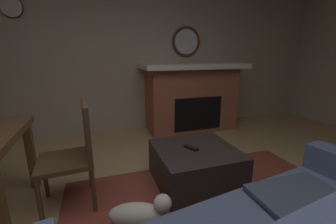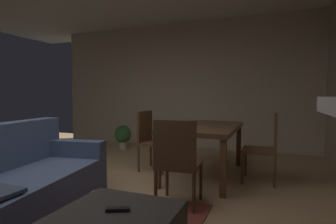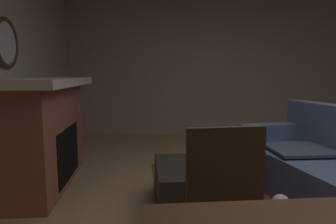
# 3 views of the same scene
# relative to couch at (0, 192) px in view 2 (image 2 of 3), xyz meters

# --- Properties ---
(floor) EXTENTS (9.35, 9.35, 0.00)m
(floor) POSITION_rel_couch_xyz_m (0.37, -0.31, -0.32)
(floor) COLOR tan
(wall_right_window_side) EXTENTS (0.12, 6.29, 2.83)m
(wall_right_window_side) POSITION_rel_couch_xyz_m (4.27, -0.31, 1.10)
(wall_right_window_side) COLOR beige
(wall_right_window_side) RESTS_ON ground
(couch) EXTENTS (2.29, 1.17, 0.89)m
(couch) POSITION_rel_couch_xyz_m (0.00, 0.00, 0.00)
(couch) COLOR #4C5B7F
(couch) RESTS_ON ground
(tv_remote) EXTENTS (0.11, 0.17, 0.02)m
(tv_remote) POSITION_rel_couch_xyz_m (-0.11, -1.28, 0.09)
(tv_remote) COLOR black
(tv_remote) RESTS_ON ottoman_coffee_table
(dining_table) EXTENTS (1.64, 0.94, 0.74)m
(dining_table) POSITION_rel_couch_xyz_m (2.18, -1.32, 0.35)
(dining_table) COLOR brown
(dining_table) RESTS_ON ground
(dining_chair_west) EXTENTS (0.47, 0.47, 0.93)m
(dining_chair_west) POSITION_rel_couch_xyz_m (0.97, -1.33, 0.21)
(dining_chair_west) COLOR #513823
(dining_chair_west) RESTS_ON ground
(dining_chair_south) EXTENTS (0.44, 0.44, 0.93)m
(dining_chair_south) POSITION_rel_couch_xyz_m (2.18, -2.18, 0.21)
(dining_chair_south) COLOR brown
(dining_chair_south) RESTS_ON ground
(dining_chair_north) EXTENTS (0.46, 0.46, 0.93)m
(dining_chair_north) POSITION_rel_couch_xyz_m (2.18, -0.46, 0.21)
(dining_chair_north) COLOR brown
(dining_chair_north) RESTS_ON ground
(potted_plant) EXTENTS (0.36, 0.36, 0.53)m
(potted_plant) POSITION_rel_couch_xyz_m (3.42, 0.79, -0.01)
(potted_plant) COLOR beige
(potted_plant) RESTS_ON ground
(small_dog) EXTENTS (0.49, 0.31, 0.26)m
(small_dog) POSITION_rel_couch_xyz_m (0.51, -0.81, -0.16)
(small_dog) COLOR silver
(small_dog) RESTS_ON ground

